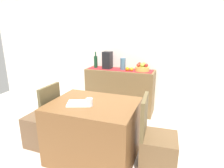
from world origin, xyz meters
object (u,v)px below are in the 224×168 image
Objects in this scene: fruit_bowl at (142,69)px; coffee_maker at (107,60)px; wine_bottle at (96,62)px; ceramic_vase at (123,64)px; dining_table at (94,130)px; chair_near_window at (43,127)px; open_book at (79,103)px; coffee_cup at (89,102)px; chair_by_corner at (157,150)px; sideboard_console at (120,91)px.

fruit_bowl is 0.70m from coffee_maker.
wine_bottle is 0.56m from ceramic_vase.
dining_table is (0.38, -1.49, -0.65)m from coffee_maker.
chair_near_window is at bearing -179.98° from dining_table.
dining_table is 0.80m from chair_near_window.
ceramic_vase is at bearing 0.00° from wine_bottle.
dining_table is 0.41m from open_book.
chair_near_window is at bearing -105.47° from coffee_maker.
coffee_maker is 1.61m from open_book.
coffee_maker is 0.32× the size of dining_table.
coffee_cup is at bearing -87.85° from ceramic_vase.
fruit_bowl reaches higher than chair_near_window.
chair_by_corner is at bearing -0.08° from dining_table.
ceramic_vase is at bearing 180.00° from fruit_bowl.
open_book is 1.05m from chair_by_corner.
sideboard_console is 14.42× the size of coffee_cup.
chair_near_window reaches higher than open_book.
sideboard_console is 5.85× the size of ceramic_vase.
sideboard_console reaches higher than coffee_cup.
chair_near_window is (-0.78, 0.09, -0.52)m from coffee_cup.
dining_table is at bearing 179.92° from chair_by_corner.
ceramic_vase reaches higher than coffee_cup.
fruit_bowl is at bearing 78.78° from coffee_cup.
ceramic_vase reaches higher than fruit_bowl.
sideboard_console is 0.65m from coffee_maker.
coffee_cup is 0.10× the size of chair_near_window.
fruit_bowl is 1.64m from open_book.
sideboard_console is at bearing 94.59° from dining_table.
ceramic_vase is 0.22× the size of dining_table.
chair_near_window is (-0.64, 0.08, -0.48)m from open_book.
sideboard_console is 4.12× the size of wine_bottle.
sideboard_console is 3.95× the size of coffee_maker.
coffee_maker reaches higher than open_book.
sideboard_console is 5.14× the size of fruit_bowl.
wine_bottle is 1.66m from chair_near_window.
dining_table is at bearing -101.69° from fruit_bowl.
fruit_bowl reaches higher than sideboard_console.
coffee_maker is at bearing 104.18° from dining_table.
wine_bottle is at bearing -180.00° from sideboard_console.
chair_by_corner is at bearing -51.98° from coffee_maker.
sideboard_console is 0.75m from wine_bottle.
ceramic_vase is (0.31, 0.00, -0.05)m from coffee_maker.
coffee_maker is 0.37× the size of chair_near_window.
ceramic_vase is 1.80m from chair_near_window.
chair_by_corner is (1.17, -1.49, -0.75)m from coffee_maker.
chair_near_window is at bearing 173.56° from coffee_cup.
open_book is 0.14m from coffee_cup.
wine_bottle is 1.66m from open_book.
wine_bottle reaches higher than sideboard_console.
coffee_maker is 3.65× the size of coffee_cup.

